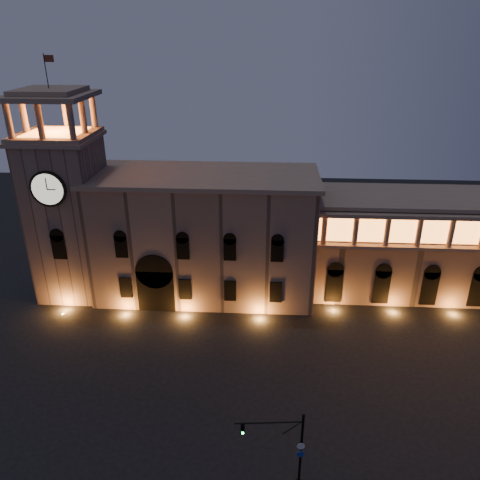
# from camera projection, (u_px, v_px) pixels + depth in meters

# --- Properties ---
(ground) EXTENTS (160.00, 160.00, 0.00)m
(ground) POSITION_uv_depth(u_px,v_px,m) (199.00, 397.00, 48.72)
(ground) COLOR black
(ground) RESTS_ON ground
(government_building) EXTENTS (30.80, 12.80, 17.60)m
(government_building) POSITION_uv_depth(u_px,v_px,m) (204.00, 235.00, 65.17)
(government_building) COLOR #816354
(government_building) RESTS_ON ground
(clock_tower) EXTENTS (9.80, 9.80, 32.40)m
(clock_tower) POSITION_uv_depth(u_px,v_px,m) (68.00, 210.00, 63.76)
(clock_tower) COLOR #816354
(clock_tower) RESTS_ON ground
(colonnade_wing) EXTENTS (40.60, 11.50, 14.50)m
(colonnade_wing) POSITION_uv_depth(u_px,v_px,m) (447.00, 245.00, 65.72)
(colonnade_wing) COLOR #7C5E4F
(colonnade_wing) RESTS_ON ground
(traffic_light) EXTENTS (5.67, 0.97, 7.79)m
(traffic_light) POSITION_uv_depth(u_px,v_px,m) (289.00, 449.00, 37.70)
(traffic_light) COLOR black
(traffic_light) RESTS_ON ground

